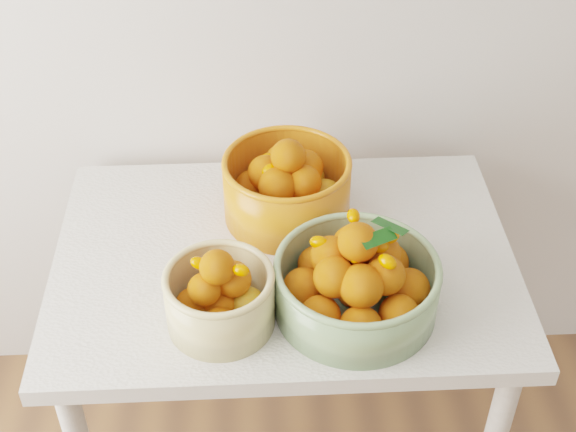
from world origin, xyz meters
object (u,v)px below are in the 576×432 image
table (284,286)px  bowl_green (357,282)px  bowl_orange (287,186)px  bowl_cream (220,296)px

table → bowl_green: size_ratio=2.74×
table → bowl_orange: (0.01, 0.14, 0.18)m
bowl_green → bowl_orange: 0.33m
bowl_green → bowl_orange: size_ratio=1.06×
bowl_orange → table: bearing=-95.4°
bowl_cream → bowl_green: size_ratio=0.63×
table → bowl_orange: 0.22m
table → bowl_green: (0.14, -0.17, 0.17)m
bowl_cream → bowl_orange: bowl_orange is taller
bowl_cream → bowl_green: bearing=5.2°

